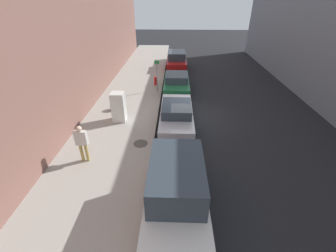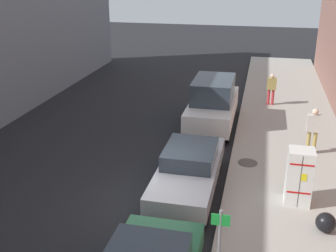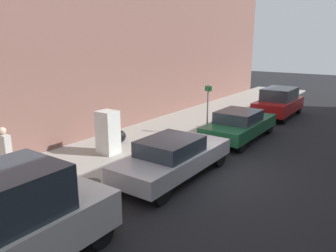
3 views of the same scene
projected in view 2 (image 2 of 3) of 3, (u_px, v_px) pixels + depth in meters
name	position (u px, v px, depth m)	size (l,w,h in m)	color
ground_plane	(153.00, 202.00, 12.82)	(80.00, 80.00, 0.00)	black
sidewalk_slab	(298.00, 218.00, 11.92)	(4.39, 44.00, 0.12)	#9E998E
discarded_refrigerator	(299.00, 177.00, 12.30)	(0.74, 0.70, 1.71)	silver
manhole_cover	(248.00, 163.00, 15.09)	(0.70, 0.70, 0.02)	#47443F
trash_bag	(326.00, 222.00, 11.15)	(0.53, 0.53, 0.53)	black
pedestrian_walking_far	(313.00, 127.00, 15.51)	(0.51, 0.24, 1.77)	#A8934C
pedestrian_standing_near	(272.00, 87.00, 21.03)	(0.46, 0.22, 1.59)	#B73338
parked_van_white	(213.00, 103.00, 18.63)	(1.92, 4.87, 2.13)	silver
parked_sedan_silver	(189.00, 168.00, 13.33)	(1.79, 4.79, 1.41)	silver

